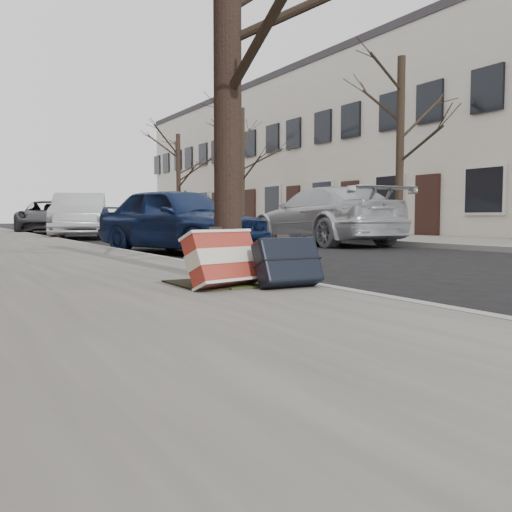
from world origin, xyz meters
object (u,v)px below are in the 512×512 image
street_tree (227,2)px  car_near_mid (80,216)px  suitcase_navy (288,261)px  suitcase_red (223,259)px  car_near_front (179,220)px

street_tree → car_near_mid: size_ratio=1.12×
suitcase_navy → car_near_mid: car_near_mid is taller
suitcase_navy → car_near_mid: bearing=84.0°
suitcase_red → suitcase_navy: 0.57m
suitcase_navy → car_near_front: size_ratio=0.15×
street_tree → car_near_front: bearing=72.5°
suitcase_navy → car_near_front: (1.59, 6.51, 0.32)m
suitcase_navy → car_near_front: bearing=76.1°
suitcase_red → car_near_front: car_near_front is taller
suitcase_red → car_near_mid: car_near_mid is taller
street_tree → car_near_front: street_tree is taller
suitcase_red → car_near_mid: size_ratio=0.14×
street_tree → suitcase_navy: (0.25, -0.67, -2.36)m
car_near_mid → suitcase_red: bearing=-82.1°
street_tree → car_near_mid: bearing=83.0°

